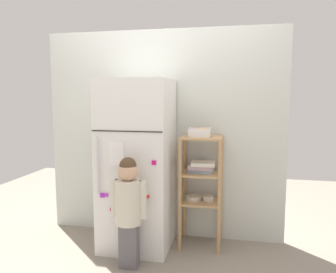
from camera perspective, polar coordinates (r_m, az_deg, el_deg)
The scene contains 6 objects.
ground_plane at distance 3.29m, azimuth -2.25°, elevation -18.63°, with size 6.00×6.00×0.00m, color gray.
kitchen_wall_back at distance 3.33m, azimuth -0.92°, elevation 0.31°, with size 2.41×0.03×2.07m, color silver.
refrigerator at distance 3.10m, azimuth -5.36°, elevation -4.87°, with size 0.63×0.62×1.57m.
child_standing at distance 2.76m, azimuth -6.86°, elevation -11.13°, with size 0.30×0.22×0.93m.
pantry_shelf_unit at distance 3.14m, azimuth 5.73°, elevation -7.27°, with size 0.39×0.34×1.05m.
fruit_bin at distance 3.09m, azimuth 5.52°, elevation 0.70°, with size 0.20×0.16×0.08m.
Camera 1 is at (0.72, -2.88, 1.41)m, focal length 35.20 mm.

